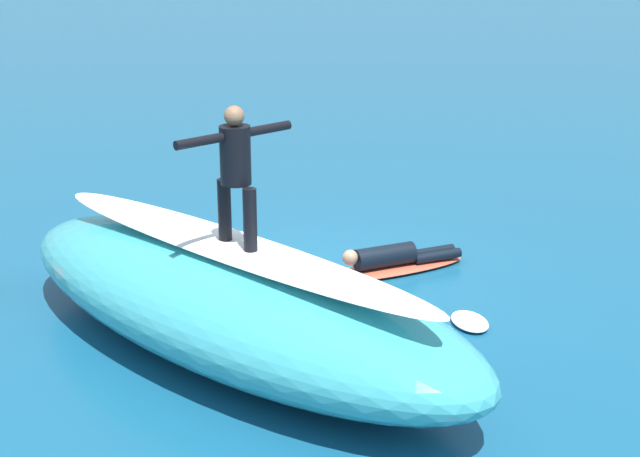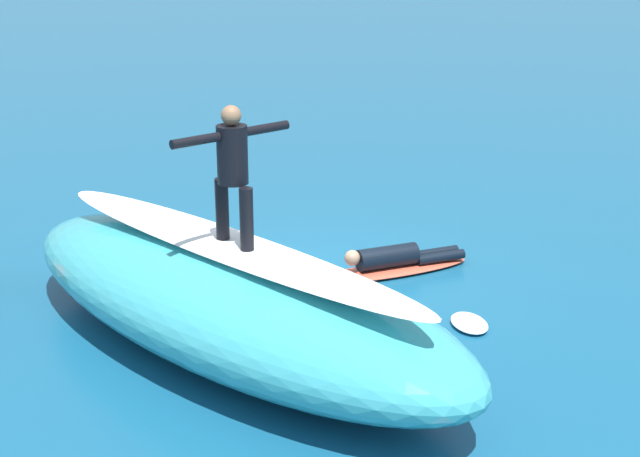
{
  "view_description": "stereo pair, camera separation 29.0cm",
  "coord_description": "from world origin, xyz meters",
  "px_view_note": "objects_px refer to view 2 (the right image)",
  "views": [
    {
      "loc": [
        -4.92,
        11.04,
        4.81
      ],
      "look_at": [
        -0.66,
        0.94,
        1.07
      ],
      "focal_mm": 53.78,
      "sensor_mm": 36.0,
      "label": 1
    },
    {
      "loc": [
        -5.18,
        10.93,
        4.81
      ],
      "look_at": [
        -0.66,
        0.94,
        1.07
      ],
      "focal_mm": 53.78,
      "sensor_mm": 36.0,
      "label": 2
    }
  ],
  "objects_px": {
    "surfer_paddling": "(396,257)",
    "surfboard_paddling": "(387,270)",
    "surfer_riding": "(233,165)",
    "surfboard_riding": "(235,248)"
  },
  "relations": [
    {
      "from": "surfer_paddling",
      "to": "surfboard_paddling",
      "type": "bearing_deg",
      "value": -0.0
    },
    {
      "from": "surfer_riding",
      "to": "surfboard_paddling",
      "type": "height_order",
      "value": "surfer_riding"
    },
    {
      "from": "surfboard_paddling",
      "to": "surfer_paddling",
      "type": "relative_size",
      "value": 1.71
    },
    {
      "from": "surfer_riding",
      "to": "surfboard_paddling",
      "type": "bearing_deg",
      "value": -75.59
    },
    {
      "from": "surfboard_riding",
      "to": "surfboard_paddling",
      "type": "bearing_deg",
      "value": -75.59
    },
    {
      "from": "surfboard_paddling",
      "to": "surfer_paddling",
      "type": "distance_m",
      "value": 0.23
    },
    {
      "from": "surfboard_riding",
      "to": "surfboard_paddling",
      "type": "distance_m",
      "value": 3.34
    },
    {
      "from": "surfer_riding",
      "to": "surfer_paddling",
      "type": "height_order",
      "value": "surfer_riding"
    },
    {
      "from": "surfboard_riding",
      "to": "surfer_paddling",
      "type": "height_order",
      "value": "surfboard_riding"
    },
    {
      "from": "surfboard_riding",
      "to": "surfer_riding",
      "type": "xyz_separation_m",
      "value": [
        -0.0,
        0.0,
        0.92
      ]
    }
  ]
}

